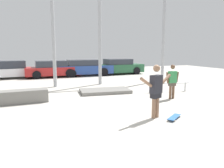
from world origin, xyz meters
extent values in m
plane|color=#B2ADA3|center=(0.00, 0.00, 0.00)|extent=(36.00, 36.00, 0.00)
cylinder|color=#8C664C|center=(0.84, -1.06, 0.40)|extent=(0.13, 0.13, 0.80)
cylinder|color=#8C664C|center=(1.00, -1.01, 0.40)|extent=(0.13, 0.13, 0.80)
cube|color=black|center=(0.92, -1.03, 0.73)|extent=(0.39, 0.30, 0.18)
cube|color=#26262D|center=(0.92, -1.03, 1.09)|extent=(0.46, 0.33, 0.58)
sphere|color=#8C664C|center=(0.92, -1.03, 1.59)|extent=(0.22, 0.22, 0.22)
cylinder|color=#8C664C|center=(0.47, -1.20, 1.20)|extent=(0.51, 0.26, 0.35)
cylinder|color=#8C664C|center=(1.38, -0.87, 1.20)|extent=(0.51, 0.26, 0.35)
cube|color=#2D66B2|center=(1.40, -1.38, 0.07)|extent=(0.74, 0.61, 0.01)
cylinder|color=silver|center=(1.55, -1.14, 0.03)|extent=(0.06, 0.06, 0.05)
cylinder|color=silver|center=(1.68, -1.32, 0.03)|extent=(0.06, 0.06, 0.05)
cylinder|color=silver|center=(1.13, -1.45, 0.03)|extent=(0.06, 0.06, 0.05)
cylinder|color=silver|center=(1.25, -1.62, 0.03)|extent=(0.06, 0.06, 0.05)
cube|color=slate|center=(-3.58, 2.59, 0.27)|extent=(2.95, 0.77, 0.53)
cube|color=slate|center=(0.77, 3.46, 0.08)|extent=(2.61, 1.56, 0.16)
cylinder|color=#B7BABF|center=(3.90, 2.47, 0.44)|extent=(2.34, 0.40, 0.06)
cylinder|color=#B7BABF|center=(2.94, 2.61, 0.22)|extent=(0.07, 0.07, 0.44)
cylinder|color=#B7BABF|center=(4.85, 2.33, 0.22)|extent=(0.07, 0.07, 0.44)
cylinder|color=#A5A8AD|center=(-1.39, 6.18, 2.90)|extent=(0.20, 0.20, 5.81)
cylinder|color=#A5A8AD|center=(1.39, 6.18, 2.90)|extent=(0.20, 0.20, 5.81)
cylinder|color=#A5A8AD|center=(6.00, 6.18, 2.90)|extent=(0.20, 0.20, 5.81)
cube|color=white|center=(-4.06, 11.48, 0.47)|extent=(4.37, 2.21, 0.60)
cube|color=#2D333D|center=(-4.23, 11.46, 1.06)|extent=(2.47, 1.88, 0.57)
cylinder|color=black|center=(-2.84, 12.49, 0.32)|extent=(0.65, 0.28, 0.63)
cylinder|color=black|center=(-2.67, 10.72, 0.32)|extent=(0.65, 0.28, 0.63)
cube|color=red|center=(-0.96, 11.09, 0.49)|extent=(4.32, 1.86, 0.64)
cube|color=#2D333D|center=(-1.13, 11.09, 1.06)|extent=(2.38, 1.69, 0.50)
cylinder|color=black|center=(0.36, 11.99, 0.31)|extent=(0.62, 0.23, 0.61)
cylinder|color=black|center=(0.39, 10.22, 0.31)|extent=(0.62, 0.23, 0.61)
cylinder|color=black|center=(-2.30, 11.96, 0.31)|extent=(0.62, 0.23, 0.61)
cylinder|color=black|center=(-2.28, 10.19, 0.31)|extent=(0.62, 0.23, 0.61)
cube|color=#284793|center=(1.62, 11.05, 0.53)|extent=(4.56, 1.83, 0.68)
cube|color=#2D333D|center=(1.44, 11.06, 1.10)|extent=(2.52, 1.64, 0.47)
cylinder|color=black|center=(3.04, 11.87, 0.34)|extent=(0.68, 0.23, 0.68)
cylinder|color=black|center=(3.01, 10.18, 0.34)|extent=(0.68, 0.23, 0.68)
cylinder|color=black|center=(0.23, 11.93, 0.34)|extent=(0.68, 0.23, 0.68)
cylinder|color=black|center=(0.20, 10.23, 0.34)|extent=(0.68, 0.23, 0.68)
cube|color=#28603D|center=(4.84, 11.19, 0.53)|extent=(4.15, 1.85, 0.71)
cube|color=#2D333D|center=(4.68, 11.18, 1.11)|extent=(2.30, 1.66, 0.47)
cylinder|color=black|center=(6.10, 12.07, 0.31)|extent=(0.63, 0.24, 0.63)
cylinder|color=black|center=(6.14, 10.36, 0.31)|extent=(0.63, 0.24, 0.63)
cylinder|color=black|center=(3.55, 12.01, 0.31)|extent=(0.63, 0.24, 0.63)
cylinder|color=black|center=(3.59, 10.30, 0.31)|extent=(0.63, 0.24, 0.63)
cylinder|color=brown|center=(3.18, 1.09, 0.36)|extent=(0.11, 0.11, 0.71)
cylinder|color=brown|center=(3.02, 1.09, 0.36)|extent=(0.11, 0.11, 0.71)
cube|color=#4C4238|center=(3.10, 1.09, 0.66)|extent=(0.31, 0.18, 0.16)
cube|color=#338C4C|center=(3.10, 1.09, 0.97)|extent=(0.37, 0.19, 0.52)
sphere|color=brown|center=(3.10, 1.09, 1.42)|extent=(0.20, 0.20, 0.20)
cylinder|color=brown|center=(3.36, 1.09, 0.95)|extent=(0.15, 0.09, 0.48)
cylinder|color=brown|center=(2.85, 1.09, 0.95)|extent=(0.15, 0.09, 0.48)
camera|label=1|loc=(-2.81, -6.88, 2.17)|focal=35.00mm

